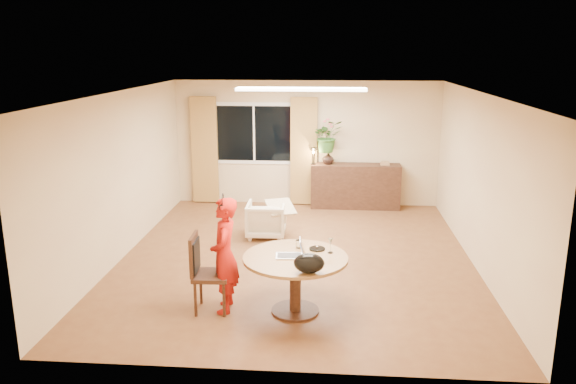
% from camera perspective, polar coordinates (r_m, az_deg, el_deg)
% --- Properties ---
extents(floor, '(6.50, 6.50, 0.00)m').
position_cam_1_polar(floor, '(8.99, 0.82, -6.68)').
color(floor, brown).
rests_on(floor, ground).
extents(ceiling, '(6.50, 6.50, 0.00)m').
position_cam_1_polar(ceiling, '(8.42, 0.88, 10.07)').
color(ceiling, white).
rests_on(ceiling, wall_back).
extents(wall_back, '(5.50, 0.00, 5.50)m').
position_cam_1_polar(wall_back, '(11.80, 1.88, 4.95)').
color(wall_back, tan).
rests_on(wall_back, floor).
extents(wall_left, '(0.00, 6.50, 6.50)m').
position_cam_1_polar(wall_left, '(9.20, -16.51, 1.66)').
color(wall_left, tan).
rests_on(wall_left, floor).
extents(wall_right, '(0.00, 6.50, 6.50)m').
position_cam_1_polar(wall_right, '(8.88, 18.86, 1.02)').
color(wall_right, tan).
rests_on(wall_right, floor).
extents(window, '(1.70, 0.03, 1.30)m').
position_cam_1_polar(window, '(11.85, -3.47, 5.96)').
color(window, white).
rests_on(window, wall_back).
extents(curtain_left, '(0.55, 0.08, 2.25)m').
position_cam_1_polar(curtain_left, '(12.02, -8.47, 4.23)').
color(curtain_left, olive).
rests_on(curtain_left, wall_back).
extents(curtain_right, '(0.55, 0.08, 2.25)m').
position_cam_1_polar(curtain_right, '(11.73, 1.60, 4.14)').
color(curtain_right, olive).
rests_on(curtain_right, wall_back).
extents(ceiling_panel, '(2.20, 0.35, 0.05)m').
position_cam_1_polar(ceiling_panel, '(9.61, 1.35, 10.40)').
color(ceiling_panel, white).
rests_on(ceiling_panel, ceiling).
extents(dining_table, '(1.31, 1.31, 0.74)m').
position_cam_1_polar(dining_table, '(7.02, 0.75, -7.77)').
color(dining_table, brown).
rests_on(dining_table, floor).
extents(dining_chair, '(0.50, 0.46, 1.00)m').
position_cam_1_polar(dining_chair, '(7.16, -7.79, -8.17)').
color(dining_chair, black).
rests_on(dining_chair, floor).
extents(child, '(0.57, 0.40, 1.47)m').
position_cam_1_polar(child, '(7.08, -6.47, -6.39)').
color(child, '#B7100E').
rests_on(child, floor).
extents(laptop, '(0.37, 0.26, 0.23)m').
position_cam_1_polar(laptop, '(6.92, 0.13, -5.66)').
color(laptop, '#B7B7BC').
rests_on(laptop, dining_table).
extents(tumbler, '(0.08, 0.08, 0.11)m').
position_cam_1_polar(tumbler, '(7.24, 1.08, -5.30)').
color(tumbler, white).
rests_on(tumbler, dining_table).
extents(wine_glass, '(0.08, 0.08, 0.19)m').
position_cam_1_polar(wine_glass, '(7.07, 4.34, -5.44)').
color(wine_glass, white).
rests_on(wine_glass, dining_table).
extents(pot_lid, '(0.26, 0.26, 0.03)m').
position_cam_1_polar(pot_lid, '(7.20, 2.98, -5.72)').
color(pot_lid, white).
rests_on(pot_lid, dining_table).
extents(handbag, '(0.37, 0.24, 0.24)m').
position_cam_1_polar(handbag, '(6.44, 2.15, -7.25)').
color(handbag, black).
rests_on(handbag, dining_table).
extents(armchair, '(0.68, 0.70, 0.62)m').
position_cam_1_polar(armchair, '(9.89, -2.23, -2.81)').
color(armchair, beige).
rests_on(armchair, floor).
extents(throw, '(0.62, 0.67, 0.03)m').
position_cam_1_polar(throw, '(9.73, -0.77, -1.08)').
color(throw, beige).
rests_on(throw, armchair).
extents(sideboard, '(1.83, 0.45, 0.92)m').
position_cam_1_polar(sideboard, '(11.73, 6.86, 0.60)').
color(sideboard, black).
rests_on(sideboard, floor).
extents(vase, '(0.26, 0.26, 0.25)m').
position_cam_1_polar(vase, '(11.59, 4.09, 3.46)').
color(vase, black).
rests_on(vase, sideboard).
extents(bouquet, '(0.73, 0.67, 0.66)m').
position_cam_1_polar(bouquet, '(11.52, 4.02, 5.68)').
color(bouquet, '#2A6626').
rests_on(bouquet, vase).
extents(book_stack, '(0.20, 0.16, 0.08)m').
position_cam_1_polar(book_stack, '(11.66, 9.83, 2.91)').
color(book_stack, '#96724C').
rests_on(book_stack, sideboard).
extents(desk_lamp, '(0.16, 0.16, 0.36)m').
position_cam_1_polar(desk_lamp, '(11.54, 2.58, 3.72)').
color(desk_lamp, black).
rests_on(desk_lamp, sideboard).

